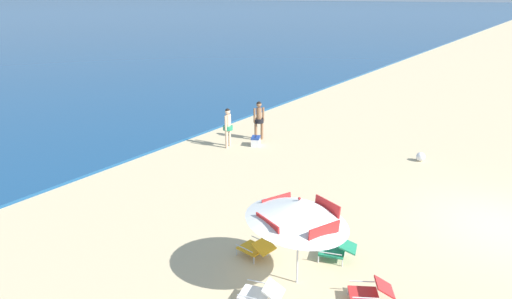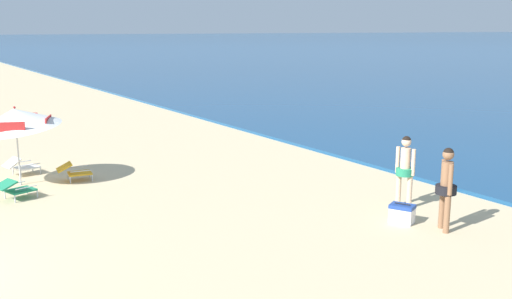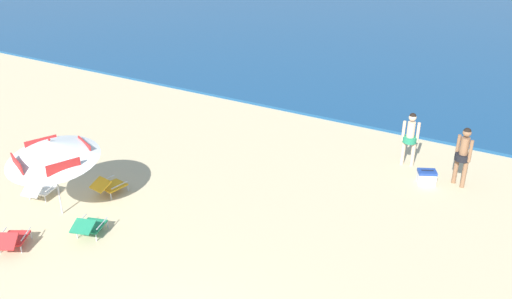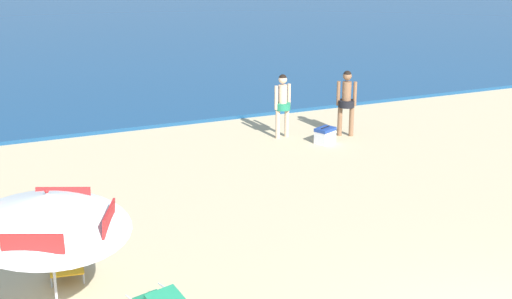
% 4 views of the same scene
% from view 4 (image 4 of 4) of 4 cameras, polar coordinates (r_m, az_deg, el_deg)
% --- Properties ---
extents(beach_umbrella_striped_main, '(2.80, 2.83, 2.17)m').
position_cam_4_polar(beach_umbrella_striped_main, '(10.39, -15.62, -4.54)').
color(beach_umbrella_striped_main, silver).
rests_on(beach_umbrella_striped_main, ground).
extents(lounge_chair_beside_umbrella, '(0.65, 0.95, 0.52)m').
position_cam_4_polar(lounge_chair_beside_umbrella, '(12.23, -14.30, -8.61)').
color(lounge_chair_beside_umbrella, gold).
rests_on(lounge_chair_beside_umbrella, ground).
extents(person_standing_near_shore, '(0.45, 0.42, 1.72)m').
position_cam_4_polar(person_standing_near_shore, '(19.26, 6.94, 3.90)').
color(person_standing_near_shore, '#8C6042').
rests_on(person_standing_near_shore, ground).
extents(person_standing_beside, '(0.49, 0.41, 1.66)m').
position_cam_4_polar(person_standing_beside, '(18.98, 2.04, 3.71)').
color(person_standing_beside, beige).
rests_on(person_standing_beside, ground).
extents(cooler_box, '(0.60, 0.53, 0.43)m').
position_cam_4_polar(cooler_box, '(18.78, 5.31, 1.09)').
color(cooler_box, white).
rests_on(cooler_box, ground).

